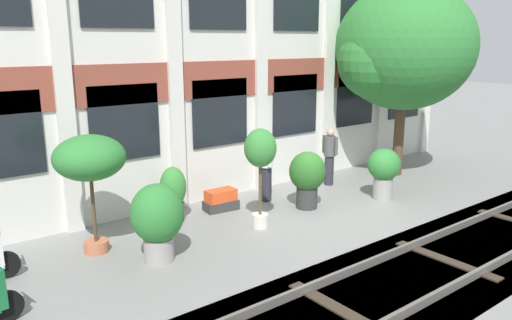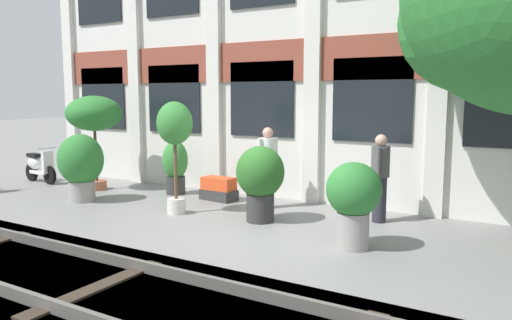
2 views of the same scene
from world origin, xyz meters
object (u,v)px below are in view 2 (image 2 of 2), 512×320
potted_plant_terracotta_small (175,131)px  potted_plant_stone_basin (354,197)px  potted_plant_square_trough (219,189)px  potted_plant_tall_urn (94,116)px  resident_watching_tracks (268,165)px  potted_plant_ribbed_drum (260,177)px  potted_plant_fluted_column (81,163)px  potted_plant_glazed_jar (175,165)px  resident_by_doorway (380,175)px  scooter_second_parked (39,166)px

potted_plant_terracotta_small → potted_plant_stone_basin: (3.80, -0.36, -0.85)m
potted_plant_square_trough → potted_plant_tall_urn: (-3.32, -0.55, 1.60)m
resident_watching_tracks → potted_plant_terracotta_small: bearing=-114.3°
potted_plant_ribbed_drum → potted_plant_fluted_column: (-4.31, -0.50, 0.02)m
potted_plant_square_trough → potted_plant_glazed_jar: potted_plant_glazed_jar is taller
potted_plant_stone_basin → resident_by_doorway: resident_by_doorway is taller
potted_plant_tall_urn → scooter_second_parked: (-2.16, -0.07, -1.41)m
potted_plant_fluted_column → scooter_second_parked: bearing=160.5°
potted_plant_stone_basin → potted_plant_ribbed_drum: bearing=161.3°
potted_plant_ribbed_drum → potted_plant_stone_basin: potted_plant_ribbed_drum is taller
scooter_second_parked → potted_plant_terracotta_small: bearing=-3.1°
potted_plant_ribbed_drum → scooter_second_parked: 7.29m
potted_plant_fluted_column → resident_watching_tracks: size_ratio=0.89×
potted_plant_terracotta_small → potted_plant_ribbed_drum: 1.95m
potted_plant_tall_urn → potted_plant_stone_basin: bearing=-10.4°
resident_by_doorway → resident_watching_tracks: (-2.35, -0.05, 0.03)m
resident_by_doorway → potted_plant_terracotta_small: bearing=14.9°
potted_plant_stone_basin → potted_plant_tall_urn: bearing=169.6°
scooter_second_parked → resident_watching_tracks: resident_watching_tracks is taller
potted_plant_terracotta_small → potted_plant_ribbed_drum: size_ratio=1.57×
potted_plant_ribbed_drum → potted_plant_glazed_jar: (-3.05, 1.20, -0.14)m
scooter_second_parked → resident_by_doorway: resident_by_doorway is taller
potted_plant_square_trough → scooter_second_parked: size_ratio=0.62×
scooter_second_parked → potted_plant_square_trough: bearing=12.5°
potted_plant_ribbed_drum → resident_watching_tracks: resident_watching_tracks is taller
potted_plant_glazed_jar → potted_plant_stone_basin: potted_plant_stone_basin is taller
potted_plant_square_trough → potted_plant_glazed_jar: (-1.27, 0.03, 0.45)m
potted_plant_fluted_column → resident_watching_tracks: resident_watching_tracks is taller
potted_plant_terracotta_small → potted_plant_stone_basin: potted_plant_terracotta_small is taller
potted_plant_ribbed_drum → resident_by_doorway: 2.21m
potted_plant_ribbed_drum → potted_plant_fluted_column: potted_plant_fluted_column is taller
scooter_second_parked → resident_watching_tracks: size_ratio=0.82×
potted_plant_ribbed_drum → potted_plant_glazed_jar: size_ratio=1.11×
potted_plant_square_trough → potted_plant_terracotta_small: bearing=-88.9°
resident_by_doorway → resident_watching_tracks: 2.36m
potted_plant_terracotta_small → potted_plant_fluted_column: size_ratio=1.49×
scooter_second_parked → resident_watching_tracks: bearing=10.2°
potted_plant_fluted_column → potted_plant_stone_basin: 6.37m
potted_plant_ribbed_drum → potted_plant_stone_basin: bearing=-18.7°
potted_plant_square_trough → potted_plant_fluted_column: bearing=-146.7°
potted_plant_stone_basin → resident_watching_tracks: size_ratio=0.80×
scooter_second_parked → resident_by_doorway: bearing=9.4°
potted_plant_ribbed_drum → potted_plant_glazed_jar: potted_plant_ribbed_drum is taller
potted_plant_terracotta_small → potted_plant_square_trough: potted_plant_terracotta_small is taller
potted_plant_square_trough → scooter_second_parked: 5.52m
potted_plant_glazed_jar → potted_plant_stone_basin: size_ratio=0.95×
potted_plant_stone_basin → resident_by_doorway: bearing=94.5°
potted_plant_tall_urn → resident_by_doorway: size_ratio=1.42×
resident_watching_tracks → potted_plant_square_trough: bearing=-166.2°
potted_plant_glazed_jar → potted_plant_stone_basin: 5.45m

